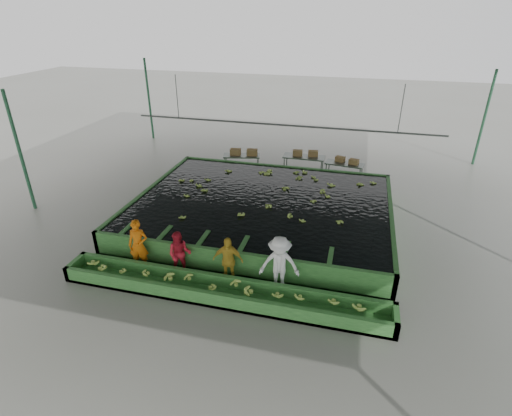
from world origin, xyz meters
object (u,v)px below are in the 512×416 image
(worker_d, at_px, (279,265))
(packing_table_left, at_px, (242,163))
(packing_table_mid, at_px, (303,165))
(worker_a, at_px, (138,245))
(box_stack_right, at_px, (347,163))
(box_stack_mid, at_px, (305,156))
(box_stack_left, at_px, (244,155))
(flotation_tank, at_px, (262,209))
(packing_table_right, at_px, (344,171))
(sorting_trough, at_px, (221,291))
(worker_b, at_px, (180,254))
(worker_c, at_px, (228,260))

(worker_d, distance_m, packing_table_left, 10.13)
(packing_table_left, bearing_deg, packing_table_mid, 6.66)
(worker_a, distance_m, box_stack_right, 11.33)
(box_stack_mid, bearing_deg, worker_d, -86.02)
(box_stack_left, bearing_deg, flotation_tank, -66.08)
(flotation_tank, bearing_deg, packing_table_right, 60.59)
(sorting_trough, height_order, worker_d, worker_d)
(worker_a, bearing_deg, box_stack_left, 73.83)
(worker_b, distance_m, packing_table_right, 10.51)
(flotation_tank, height_order, box_stack_mid, box_stack_mid)
(sorting_trough, height_order, packing_table_mid, packing_table_mid)
(worker_c, bearing_deg, packing_table_left, 96.87)
(worker_c, distance_m, box_stack_left, 9.64)
(sorting_trough, bearing_deg, worker_d, 26.85)
(sorting_trough, xyz_separation_m, box_stack_left, (-2.25, 10.18, 0.61))
(worker_c, bearing_deg, sorting_trough, -95.21)
(worker_c, bearing_deg, worker_b, 172.86)
(worker_a, xyz_separation_m, worker_c, (3.03, 0.00, -0.08))
(worker_b, distance_m, box_stack_mid, 10.11)
(worker_b, bearing_deg, box_stack_mid, 62.01)
(worker_b, relative_size, box_stack_mid, 1.21)
(worker_d, relative_size, box_stack_right, 1.60)
(flotation_tank, height_order, worker_d, worker_d)
(worker_b, distance_m, worker_d, 3.21)
(worker_b, bearing_deg, packing_table_right, 50.87)
(flotation_tank, relative_size, packing_table_left, 5.30)
(worker_b, height_order, box_stack_right, worker_b)
(packing_table_left, distance_m, packing_table_right, 5.27)
(flotation_tank, xyz_separation_m, worker_c, (-0.03, -4.30, 0.35))
(sorting_trough, height_order, box_stack_right, box_stack_right)
(worker_b, distance_m, worker_c, 1.60)
(worker_c, relative_size, worker_d, 0.87)
(worker_c, height_order, box_stack_mid, worker_c)
(packing_table_mid, bearing_deg, worker_b, -104.34)
(packing_table_left, relative_size, box_stack_right, 1.63)
(flotation_tank, height_order, worker_c, worker_c)
(worker_c, bearing_deg, worker_a, 172.86)
(sorting_trough, distance_m, packing_table_left, 10.39)
(box_stack_right, bearing_deg, worker_b, -115.84)
(worker_b, relative_size, worker_d, 0.83)
(box_stack_right, bearing_deg, worker_c, -107.59)
(worker_a, distance_m, packing_table_mid, 10.46)
(worker_c, height_order, packing_table_mid, worker_c)
(packing_table_left, bearing_deg, box_stack_left, 31.04)
(worker_b, bearing_deg, packing_table_mid, 62.15)
(sorting_trough, distance_m, worker_d, 1.90)
(sorting_trough, xyz_separation_m, worker_c, (-0.03, 0.80, 0.55))
(worker_d, xyz_separation_m, packing_table_left, (-3.93, 9.32, -0.50))
(packing_table_right, height_order, box_stack_left, box_stack_left)
(worker_b, bearing_deg, packing_table_left, 80.94)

